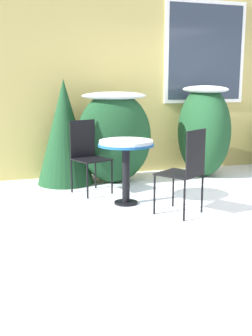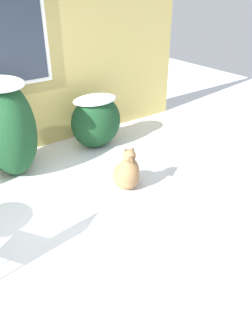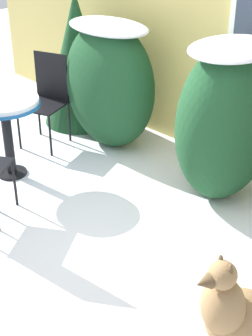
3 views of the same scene
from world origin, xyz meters
name	(u,v)px [view 1 (image 1 of 3)]	position (x,y,z in m)	size (l,w,h in m)	color
ground_plane	(241,202)	(0.00, 0.00, 0.00)	(16.00, 16.00, 0.00)	white
house_wall	(176,77)	(0.04, 2.20, 1.59)	(8.00, 0.10, 3.13)	tan
shrub_left	(114,135)	(-1.23, 1.57, 0.72)	(1.14, 0.73, 1.37)	#194223
shrub_middle	(204,129)	(0.27, 1.57, 0.77)	(0.79, 1.03, 1.46)	#194223
evergreen_bush	(65,132)	(-1.95, 1.74, 0.78)	(0.85, 0.85, 1.55)	#194223
patio_table	(126,151)	(-1.42, 0.39, 0.67)	(0.69, 0.69, 0.81)	black
patio_chair_near_table	(88,153)	(-1.74, 1.11, 0.55)	(0.56, 0.56, 0.99)	black
patio_chair_far_side	(186,168)	(-0.92, -0.25, 0.55)	(0.60, 0.60, 0.99)	black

